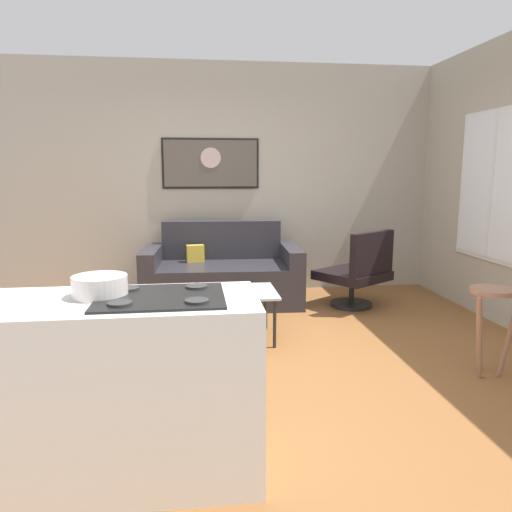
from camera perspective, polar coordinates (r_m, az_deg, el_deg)
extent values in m
cube|color=brown|center=(3.97, -1.28, -12.63)|extent=(6.40, 6.40, 0.04)
cube|color=#AAA294|center=(6.08, -3.74, 8.94)|extent=(6.40, 0.05, 2.80)
cube|color=#2C2A31|center=(5.59, -3.96, -3.26)|extent=(1.46, 0.98, 0.46)
cube|color=#2C2A31|center=(5.88, -4.06, 1.92)|extent=(1.42, 0.22, 0.46)
cube|color=#2C2A31|center=(5.62, -12.14, -2.40)|extent=(0.22, 0.92, 0.65)
cube|color=#2C2A31|center=(5.63, 4.17, -2.17)|extent=(0.22, 0.92, 0.65)
cube|color=gold|center=(5.69, -7.15, 0.30)|extent=(0.21, 0.13, 0.20)
cube|color=silver|center=(4.33, -4.19, -4.31)|extent=(0.99, 0.61, 0.02)
cylinder|color=#232326|center=(4.15, -10.18, -8.31)|extent=(0.03, 0.03, 0.43)
cylinder|color=#232326|center=(4.19, 2.21, -7.95)|extent=(0.03, 0.03, 0.43)
cylinder|color=#232326|center=(4.64, -9.87, -6.34)|extent=(0.03, 0.03, 0.43)
cylinder|color=#232326|center=(4.68, 1.17, -6.04)|extent=(0.03, 0.03, 0.43)
cylinder|color=black|center=(5.61, 11.11, -5.57)|extent=(0.47, 0.47, 0.04)
cylinder|color=black|center=(5.57, 11.18, -3.76)|extent=(0.06, 0.06, 0.33)
cube|color=black|center=(5.54, 11.23, -2.21)|extent=(0.91, 0.91, 0.10)
cube|color=black|center=(5.34, 13.48, 0.31)|extent=(0.60, 0.44, 0.46)
cylinder|color=#9E6E53|center=(3.93, 26.04, -3.69)|extent=(0.31, 0.31, 0.03)
cylinder|color=#9E6E53|center=(4.12, 24.68, -7.76)|extent=(0.04, 0.13, 0.63)
cylinder|color=#9E6E53|center=(3.90, 24.78, -8.74)|extent=(0.13, 0.10, 0.63)
cylinder|color=#9E6E53|center=(4.02, 27.58, -8.40)|extent=(0.13, 0.10, 0.63)
cube|color=white|center=(2.55, -16.82, -14.82)|extent=(1.45, 0.61, 0.90)
cube|color=black|center=(2.36, -11.11, -4.73)|extent=(0.60, 0.49, 0.01)
cylinder|color=#2D2D2D|center=(2.24, -15.71, -5.38)|extent=(0.11, 0.11, 0.01)
cylinder|color=#2D2D2D|center=(2.22, -6.95, -5.25)|extent=(0.11, 0.11, 0.01)
cylinder|color=#2D2D2D|center=(2.51, -14.79, -3.71)|extent=(0.11, 0.11, 0.01)
cylinder|color=#2D2D2D|center=(2.49, -7.00, -3.58)|extent=(0.11, 0.11, 0.01)
cylinder|color=silver|center=(2.46, -17.82, -4.40)|extent=(0.14, 0.14, 0.01)
cylinder|color=silver|center=(2.45, -17.87, -3.39)|extent=(0.26, 0.26, 0.10)
cube|color=black|center=(6.03, -5.34, 10.78)|extent=(1.17, 0.01, 0.61)
cube|color=#575048|center=(6.03, -5.34, 10.78)|extent=(1.12, 0.02, 0.56)
cylinder|color=beige|center=(6.02, -5.35, 11.41)|extent=(0.24, 0.01, 0.24)
cube|color=silver|center=(5.43, 26.11, 7.40)|extent=(0.02, 1.18, 1.51)
cube|color=white|center=(5.42, 26.02, 7.41)|extent=(0.01, 1.10, 1.43)
cube|color=silver|center=(5.42, 25.99, 7.41)|extent=(0.01, 0.04, 1.43)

